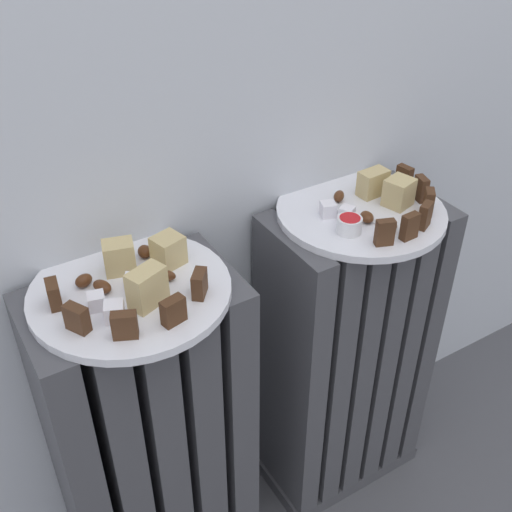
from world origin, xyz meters
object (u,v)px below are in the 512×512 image
(radiator_left, at_px, (153,446))
(fork, at_px, (353,214))
(radiator_right, at_px, (344,357))
(plate_left, at_px, (130,291))
(jam_bowl_right, at_px, (349,224))
(plate_right, at_px, (361,212))

(radiator_left, bearing_deg, fork, -1.18)
(radiator_right, height_order, plate_left, plate_left)
(radiator_right, distance_m, plate_left, 0.50)
(radiator_left, bearing_deg, radiator_right, -0.00)
(plate_left, bearing_deg, jam_bowl_right, -7.41)
(radiator_left, relative_size, jam_bowl_right, 16.32)
(radiator_right, bearing_deg, plate_left, 180.00)
(plate_left, xyz_separation_m, jam_bowl_right, (0.32, -0.04, 0.02))
(radiator_left, height_order, fork, fork)
(radiator_left, xyz_separation_m, plate_right, (0.38, -0.00, 0.31))
(radiator_right, height_order, plate_right, plate_right)
(plate_right, bearing_deg, radiator_right, 0.00)
(radiator_left, bearing_deg, jam_bowl_right, -7.41)
(plate_right, distance_m, jam_bowl_right, 0.07)
(radiator_left, height_order, jam_bowl_right, jam_bowl_right)
(plate_left, bearing_deg, plate_right, 0.00)
(radiator_right, bearing_deg, plate_right, 0.00)
(radiator_right, distance_m, plate_right, 0.31)
(plate_left, distance_m, fork, 0.36)
(radiator_left, xyz_separation_m, radiator_right, (0.38, -0.00, -0.00))
(jam_bowl_right, bearing_deg, plate_right, 36.18)
(radiator_left, relative_size, plate_right, 2.30)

